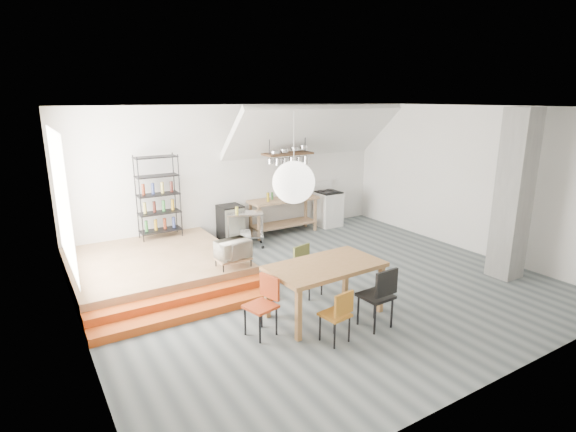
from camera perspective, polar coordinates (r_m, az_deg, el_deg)
floor at (r=8.42m, az=4.12°, el=-8.69°), size 8.00×8.00×0.00m
wall_back at (r=10.90m, az=-6.52°, el=5.45°), size 8.00×0.04×3.20m
wall_left at (r=6.52m, az=-25.56°, el=-2.30°), size 0.04×7.00×3.20m
wall_right at (r=10.73m, az=22.00°, el=4.32°), size 0.04×7.00×3.20m
ceiling at (r=7.73m, az=4.57°, el=13.62°), size 8.00×7.00×0.02m
slope_ceiling at (r=11.16m, az=3.21°, el=10.66°), size 4.40×1.44×1.32m
window_pane at (r=7.93m, az=-26.84°, el=1.89°), size 0.02×2.50×2.20m
platform at (r=9.07m, az=-16.62°, el=-6.19°), size 3.00×3.00×0.40m
step_lower at (r=7.40m, az=-12.43°, el=-11.95°), size 3.00×0.35×0.13m
step_upper at (r=7.67m, az=-13.35°, el=-10.46°), size 3.00×0.35×0.27m
concrete_column at (r=9.34m, az=26.73°, el=2.39°), size 0.50×0.50×3.20m
kitchen_counter at (r=11.30m, az=-0.57°, el=0.84°), size 1.80×0.60×0.91m
stove at (r=12.10m, az=5.11°, el=1.01°), size 0.60×0.60×1.18m
pot_rack at (r=10.88m, az=0.16°, el=7.53°), size 1.20×0.50×1.43m
wire_shelving at (r=10.00m, az=-16.16°, el=2.52°), size 0.88×0.38×1.80m
microwave_shelf at (r=8.17m, az=-6.96°, el=-5.40°), size 0.60×0.40×0.16m
paper_lantern at (r=6.32m, az=0.74°, el=4.28°), size 0.60×0.60×0.60m
dining_table at (r=7.06m, az=4.74°, el=-6.82°), size 1.82×1.07×0.85m
chair_mustard at (r=6.40m, az=6.42°, el=-12.03°), size 0.41×0.41×0.80m
chair_black at (r=6.83m, az=11.58°, el=-9.53°), size 0.46×0.46×0.96m
chair_olive at (r=7.85m, az=2.29°, el=-6.33°), size 0.48×0.48×0.87m
chair_red at (r=6.59m, az=-3.04°, el=-10.64°), size 0.49×0.49×0.88m
rolling_cart at (r=10.34m, az=-5.46°, el=-1.11°), size 0.93×0.74×0.82m
mini_fridge at (r=10.75m, az=-7.30°, el=-1.00°), size 0.53×0.53×0.90m
microwave at (r=8.11m, az=-7.00°, el=-4.20°), size 0.64×0.47×0.32m
bowl at (r=11.25m, az=0.13°, el=2.42°), size 0.28×0.28×0.06m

